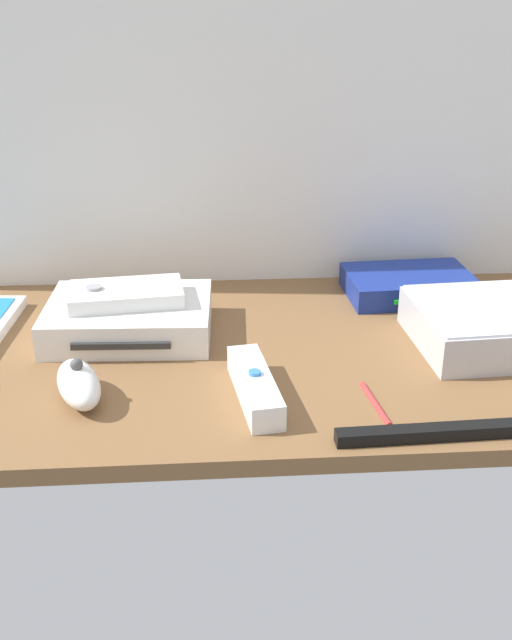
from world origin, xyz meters
The scene contains 10 objects.
ground_plane centered at (0.00, 0.00, -1.00)cm, with size 100.00×48.00×2.00cm, color brown.
back_wall centered at (0.00, 24.60, 32.00)cm, with size 110.00×1.20×64.00cm, color white.
game_console centered at (-16.16, 5.73, 2.20)cm, with size 21.62×17.15×4.40cm.
mini_computer centered at (28.80, -0.65, 2.64)cm, with size 17.99×17.99×5.30cm.
network_router centered at (23.51, 16.06, 1.70)cm, with size 18.63×13.10×3.40cm.
remote_wand centered at (-0.99, -12.15, 1.51)cm, with size 5.56×15.15×3.40cm.
remote_nunchuk centered at (-20.25, -11.22, 2.04)cm, with size 7.43×10.89×5.10cm.
remote_classic_pad centered at (-16.38, 6.04, 5.41)cm, with size 15.17×9.50×2.40cm.
sensor_bar centered at (18.44, -21.39, 0.70)cm, with size 24.00×1.80×1.40cm, color black.
stylus_pen centered at (12.10, -14.34, 0.35)cm, with size 0.70×0.70×9.00cm, color red.
Camera 1 is at (-5.84, -84.39, 42.37)cm, focal length 42.21 mm.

